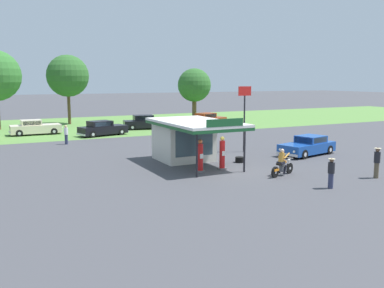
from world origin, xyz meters
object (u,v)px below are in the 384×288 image
object	(u,v)px
motorcycle_with_rider	(282,165)
roadside_pole_sign	(245,108)
spare_tire_stack	(240,160)
bystander_strolling_foreground	(66,134)
featured_classic_sedan	(308,146)
parked_car_second_row_spare	(102,129)
parked_car_back_row_right	(207,119)
parked_car_back_row_left	(146,123)
bystander_chatting_near_pumps	(206,132)
parked_car_back_row_centre_left	(35,128)
gas_pump_nearside	(200,157)
gas_pump_offside	(222,154)
bystander_admiring_sedan	(331,172)
bystander_standing_back_lot	(377,162)

from	to	relation	value
motorcycle_with_rider	roadside_pole_sign	xyz separation A→B (m)	(2.59, 7.88, 2.74)
spare_tire_stack	bystander_strolling_foreground	bearing A→B (deg)	123.59
motorcycle_with_rider	featured_classic_sedan	world-z (taller)	motorcycle_with_rider
roadside_pole_sign	bystander_strolling_foreground	bearing A→B (deg)	139.03
parked_car_second_row_spare	roadside_pole_sign	bearing A→B (deg)	-63.07
motorcycle_with_rider	parked_car_back_row_right	world-z (taller)	motorcycle_with_rider
parked_car_back_row_left	bystander_chatting_near_pumps	bearing A→B (deg)	-82.70
bystander_chatting_near_pumps	motorcycle_with_rider	bearing A→B (deg)	-100.67
parked_car_back_row_centre_left	parked_car_second_row_spare	bearing A→B (deg)	-32.48
parked_car_second_row_spare	roadside_pole_sign	xyz separation A→B (m)	(7.26, -14.29, 2.70)
gas_pump_nearside	motorcycle_with_rider	bearing A→B (deg)	-38.72
gas_pump_offside	roadside_pole_sign	distance (m)	7.28
parked_car_back_row_centre_left	bystander_admiring_sedan	bearing A→B (deg)	-69.50
gas_pump_offside	bystander_standing_back_lot	distance (m)	8.83
gas_pump_nearside	parked_car_back_row_left	world-z (taller)	gas_pump_nearside
bystander_standing_back_lot	gas_pump_offside	bearing A→B (deg)	138.46
featured_classic_sedan	parked_car_second_row_spare	bearing A→B (deg)	121.48
bystander_standing_back_lot	spare_tire_stack	xyz separation A→B (m)	(-4.38, 7.28, -0.75)
roadside_pole_sign	bystander_chatting_near_pumps	bearing A→B (deg)	89.42
bystander_admiring_sedan	spare_tire_stack	bearing A→B (deg)	92.83
featured_classic_sedan	bystander_standing_back_lot	size ratio (longest dim) A/B	2.93
bystander_chatting_near_pumps	roadside_pole_sign	xyz separation A→B (m)	(-0.06, -6.21, 2.55)
featured_classic_sedan	parked_car_back_row_right	size ratio (longest dim) A/B	0.93
parked_car_back_row_right	parked_car_second_row_spare	size ratio (longest dim) A/B	1.06
parked_car_back_row_centre_left	bystander_chatting_near_pumps	distance (m)	17.78
featured_classic_sedan	gas_pump_nearside	bearing A→B (deg)	-170.48
gas_pump_offside	spare_tire_stack	size ratio (longest dim) A/B	3.44
gas_pump_nearside	gas_pump_offside	distance (m)	1.52
parked_car_back_row_right	gas_pump_offside	bearing A→B (deg)	-116.57
bystander_strolling_foreground	bystander_admiring_sedan	distance (m)	23.26
parked_car_back_row_right	parked_car_back_row_left	bearing A→B (deg)	-175.37
parked_car_back_row_right	bystander_chatting_near_pumps	distance (m)	13.89
motorcycle_with_rider	featured_classic_sedan	distance (m)	7.64
parked_car_back_row_centre_left	bystander_chatting_near_pumps	xyz separation A→B (m)	(13.25, -11.86, 0.16)
bystander_chatting_near_pumps	spare_tire_stack	size ratio (longest dim) A/B	2.69
bystander_strolling_foreground	roadside_pole_sign	distance (m)	15.48
bystander_admiring_sedan	roadside_pole_sign	bearing A→B (deg)	78.93
bystander_admiring_sedan	roadside_pole_sign	size ratio (longest dim) A/B	0.31
featured_classic_sedan	bystander_strolling_foreground	distance (m)	20.01
spare_tire_stack	parked_car_back_row_centre_left	bearing A→B (deg)	116.21
parked_car_back_row_right	bystander_admiring_sedan	world-z (taller)	bystander_admiring_sedan
motorcycle_with_rider	bystander_strolling_foreground	size ratio (longest dim) A/B	1.25
bystander_chatting_near_pumps	bystander_standing_back_lot	bearing A→B (deg)	-84.19
gas_pump_offside	bystander_admiring_sedan	bearing A→B (deg)	-67.85
bystander_admiring_sedan	bystander_strolling_foreground	bearing A→B (deg)	113.63
gas_pump_nearside	spare_tire_stack	world-z (taller)	gas_pump_nearside
bystander_admiring_sedan	bystander_standing_back_lot	world-z (taller)	bystander_standing_back_lot
parked_car_second_row_spare	bystander_chatting_near_pumps	world-z (taller)	bystander_chatting_near_pumps
gas_pump_offside	parked_car_back_row_right	world-z (taller)	gas_pump_offside
bystander_admiring_sedan	parked_car_second_row_spare	bearing A→B (deg)	101.17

